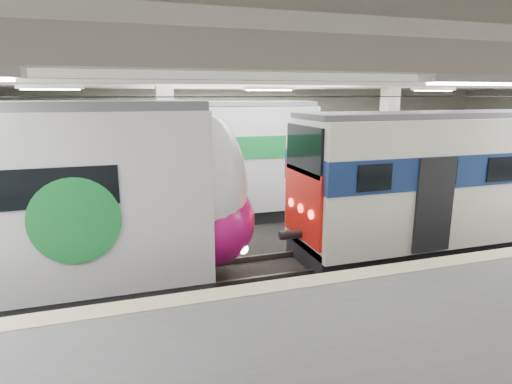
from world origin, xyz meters
name	(u,v)px	position (x,y,z in m)	size (l,w,h in m)	color
station_hall	(323,162)	(0.00, -1.74, 3.24)	(36.00, 24.00, 5.75)	black
older_rer	(486,176)	(6.65, 0.00, 2.24)	(12.83, 2.83, 4.26)	silver
far_train	(122,164)	(-4.35, 5.50, 2.33)	(14.24, 3.30, 4.51)	silver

